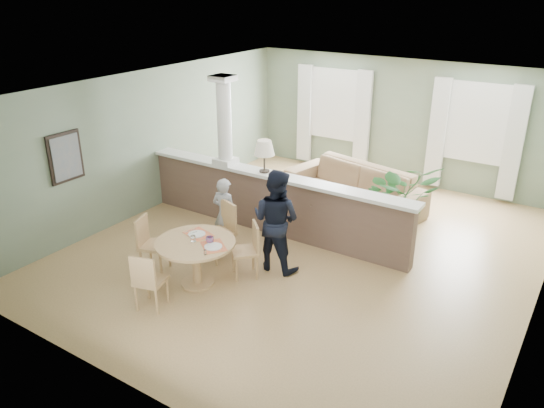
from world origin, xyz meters
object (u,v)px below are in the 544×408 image
Objects in this scene: dining_table at (196,250)px; chair_near at (148,279)px; chair_far_man at (249,248)px; houseplant at (400,199)px; sofa at (353,187)px; chair_far_boy at (223,228)px; child_person at (225,214)px; chair_side at (150,242)px; man_person at (276,220)px.

dining_table is 1.37× the size of chair_near.
chair_far_man reaches higher than chair_near.
houseplant is at bearing -132.45° from chair_near.
chair_far_boy is (-0.87, -3.07, 0.11)m from sofa.
child_person reaches higher than chair_far_boy.
chair_side is (-0.89, -0.07, -0.07)m from dining_table.
chair_side is (-0.69, -0.95, -0.03)m from chair_far_boy.
man_person is (0.03, -2.89, 0.40)m from sofa.
child_person is at bearing 140.51° from chair_far_boy.
dining_table is 0.88m from chair_near.
man_person is at bearing -76.74° from sofa.
chair_near is (-0.80, -4.81, 0.06)m from sofa.
dining_table is at bearing -83.46° from chair_far_man.
chair_side is at bearing -108.55° from chair_far_man.
chair_near reaches higher than dining_table.
child_person is 1.07m from man_person.
chair_far_boy is at bearing -103.36° from chair_near.
man_person is at bearing -119.77° from houseplant.
houseplant reaches higher than chair_far_boy.
houseplant is 1.66× the size of chair_near.
chair_far_man is (-0.18, -3.31, 0.06)m from sofa.
chair_far_man is (-1.41, -2.52, -0.23)m from houseplant.
chair_side is 1.32m from child_person.
child_person is (-2.25, -2.03, -0.07)m from houseplant.
houseplant reaches higher than chair_near.
chair_far_boy is 1.75m from chair_near.
child_person is at bearing -137.96° from houseplant.
chair_side is (-0.76, 0.80, 0.02)m from chair_near.
chair_near reaches higher than sofa.
chair_near is at bearing -67.98° from chair_far_boy.
houseplant is 4.27m from chair_side.
man_person is (0.70, 1.06, 0.25)m from dining_table.
chair_far_man is 0.99m from child_person.
sofa is 1.73× the size of man_person.
chair_far_boy is at bearing -132.72° from houseplant.
child_person is (-0.15, 0.25, 0.11)m from chair_far_boy.
chair_far_man is at bearing -82.61° from chair_side.
chair_far_man is at bearing 52.00° from dining_table.
houseplant is 0.87× the size of man_person.
man_person is at bearing -129.02° from chair_near.
sofa is 4.01m from dining_table.
chair_far_boy reaches higher than chair_side.
chair_far_man is 0.97× the size of chair_side.
chair_far_man is at bearing 62.31° from man_person.
chair_far_man is 0.58m from man_person.
dining_table is (-1.90, -3.15, -0.14)m from houseplant.
houseplant is at bearing -20.12° from sofa.
chair_near is at bearing 93.66° from child_person.
man_person reaches higher than chair_far_man.
man_person is at bearing 108.27° from chair_far_man.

